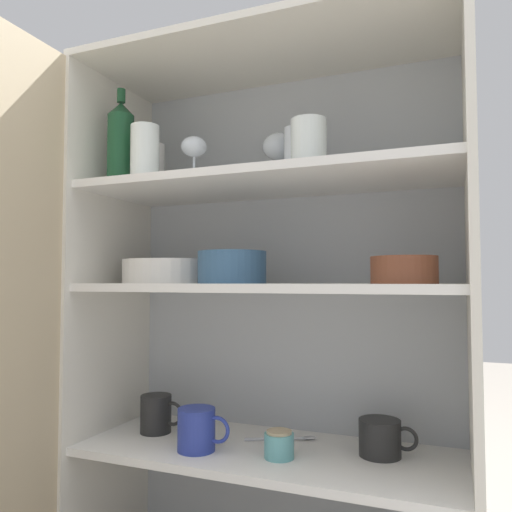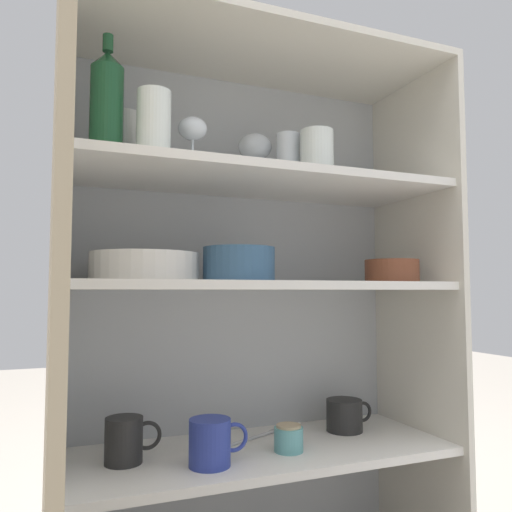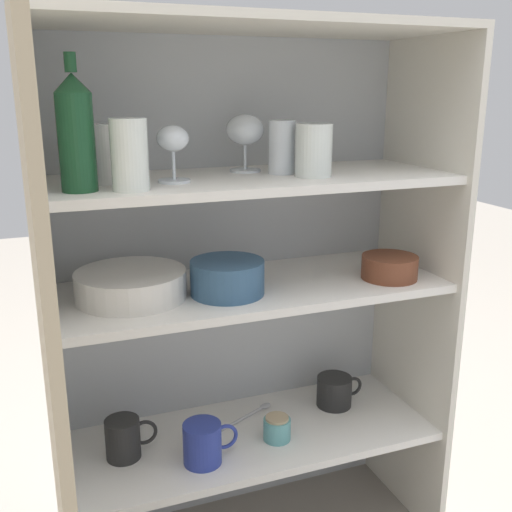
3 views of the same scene
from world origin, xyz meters
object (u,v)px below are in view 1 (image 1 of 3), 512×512
Objects in this scene: mixing_bowl_large at (232,266)px; coffee_mug_primary at (381,438)px; serving_bowl_small at (404,269)px; plate_stack_white at (169,272)px; storage_jar at (279,445)px; wine_bottle at (121,142)px.

mixing_bowl_large reaches higher than coffee_mug_primary.
serving_bowl_small is (0.41, -0.03, -0.01)m from mixing_bowl_large.
storage_jar is at bearing -9.49° from plate_stack_white.
wine_bottle is 0.98m from coffee_mug_primary.
plate_stack_white is 0.62m from serving_bowl_small.
storage_jar is (-0.22, -0.10, -0.01)m from coffee_mug_primary.
serving_bowl_small is at bearing 0.53° from wine_bottle.
wine_bottle is 0.86m from storage_jar.
plate_stack_white is (0.10, 0.09, -0.34)m from wine_bottle.
serving_bowl_small is at bearing -60.79° from coffee_mug_primary.
mixing_bowl_large is at bearing 176.98° from storage_jar.
coffee_mug_primary is (0.65, 0.13, -0.73)m from wine_bottle.
wine_bottle is 1.86× the size of serving_bowl_small.
serving_bowl_small is at bearing -4.92° from storage_jar.
plate_stack_white is at bearing 170.51° from storage_jar.
wine_bottle reaches higher than coffee_mug_primary.
coffee_mug_primary is at bearing 119.21° from serving_bowl_small.
mixing_bowl_large is 2.44× the size of storage_jar.
serving_bowl_small is 0.49m from storage_jar.
serving_bowl_small is (0.72, 0.01, -0.34)m from wine_bottle.
storage_jar is at bearing -155.25° from coffee_mug_primary.
coffee_mug_primary is at bearing 4.57° from plate_stack_white.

